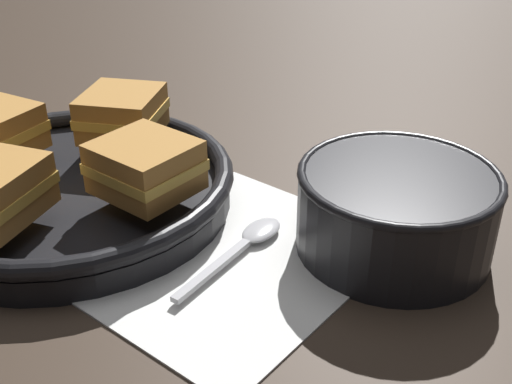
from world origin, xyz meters
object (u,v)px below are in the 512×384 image
object	(u,v)px
sandwich_near_right	(145,167)
sandwich_far_left	(122,113)
soup_bowl	(396,206)
spoon	(249,240)
skillet	(71,188)

from	to	relation	value
sandwich_near_right	sandwich_far_left	world-z (taller)	same
soup_bowl	spoon	bearing A→B (deg)	136.15
soup_bowl	skillet	distance (m)	0.31
sandwich_near_right	sandwich_far_left	bearing A→B (deg)	65.70
spoon	sandwich_near_right	world-z (taller)	sandwich_near_right
soup_bowl	sandwich_near_right	size ratio (longest dim) A/B	1.85
skillet	sandwich_near_right	world-z (taller)	sandwich_near_right
soup_bowl	spoon	xyz separation A→B (m)	(-0.09, 0.09, -0.04)
sandwich_near_right	soup_bowl	bearing A→B (deg)	-51.83
spoon	sandwich_near_right	size ratio (longest dim) A/B	1.56
spoon	skillet	size ratio (longest dim) A/B	0.46
spoon	sandwich_far_left	size ratio (longest dim) A/B	1.29
sandwich_far_left	skillet	bearing A→B (deg)	-159.30
skillet	sandwich_far_left	bearing A→B (deg)	20.70
soup_bowl	spoon	distance (m)	0.13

